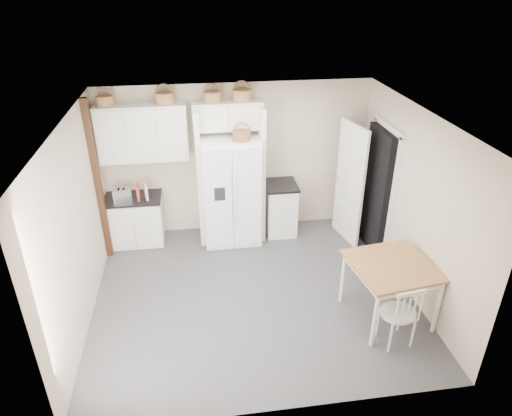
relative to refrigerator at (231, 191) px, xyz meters
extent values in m
plane|color=#3F3F42|center=(0.15, -1.60, -0.91)|extent=(4.50, 4.50, 0.00)
plane|color=white|center=(0.15, -1.60, 1.69)|extent=(4.50, 4.50, 0.00)
plane|color=#B9A894|center=(0.15, 0.40, 0.39)|extent=(4.50, 0.00, 4.50)
plane|color=#B9A894|center=(-2.10, -1.60, 0.39)|extent=(0.00, 4.00, 4.00)
plane|color=#B9A894|center=(2.40, -1.60, 0.39)|extent=(0.00, 4.00, 4.00)
cube|color=white|center=(0.00, 0.00, 0.00)|extent=(0.94, 0.75, 1.81)
cube|color=white|center=(-1.62, 0.10, -0.50)|extent=(0.88, 0.55, 0.81)
cube|color=white|center=(0.86, 0.10, -0.46)|extent=(0.51, 0.61, 0.89)
cube|color=#A35A2D|center=(1.85, -2.33, -0.49)|extent=(1.13, 1.13, 0.84)
cube|color=white|center=(1.77, -2.80, -0.45)|extent=(0.49, 0.46, 0.91)
cube|color=black|center=(-1.62, 0.10, -0.08)|extent=(0.91, 0.59, 0.04)
cube|color=black|center=(0.86, 0.10, 0.00)|extent=(0.55, 0.65, 0.04)
cube|color=silver|center=(-1.77, 0.02, 0.04)|extent=(0.31, 0.21, 0.20)
cube|color=#B1362A|center=(-1.51, 0.02, 0.07)|extent=(0.04, 0.18, 0.27)
cube|color=beige|center=(-1.39, 0.02, 0.07)|extent=(0.08, 0.18, 0.26)
cylinder|color=olive|center=(-1.84, 0.23, 1.52)|extent=(0.27, 0.27, 0.15)
cylinder|color=olive|center=(-0.96, 0.23, 1.53)|extent=(0.29, 0.29, 0.17)
cylinder|color=olive|center=(-0.24, 0.23, 1.52)|extent=(0.28, 0.28, 0.16)
cylinder|color=olive|center=(0.23, 0.23, 1.53)|extent=(0.31, 0.31, 0.18)
cylinder|color=brown|center=(0.18, -0.10, 0.98)|extent=(0.29, 0.29, 0.15)
cube|color=white|center=(-1.35, 0.23, 0.99)|extent=(1.40, 0.34, 0.90)
cube|color=white|center=(0.00, 0.23, 1.22)|extent=(1.12, 0.34, 0.45)
cube|color=white|center=(-0.51, 0.10, 0.24)|extent=(0.08, 0.60, 2.30)
cube|color=white|center=(0.51, 0.10, 0.24)|extent=(0.08, 0.60, 2.30)
cube|color=#3A1A0F|center=(-2.05, -0.25, 0.39)|extent=(0.09, 0.09, 2.60)
cube|color=black|center=(2.31, -0.60, 0.12)|extent=(0.18, 0.85, 2.05)
cube|color=white|center=(1.95, -0.27, 0.12)|extent=(0.21, 0.79, 2.05)
camera|label=1|loc=(-0.58, -6.84, 3.29)|focal=32.00mm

